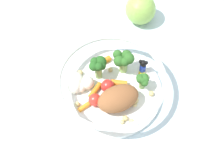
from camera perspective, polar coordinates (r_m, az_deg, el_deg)
The scene contains 3 objects.
ground_plane at distance 0.66m, azimuth -0.09°, elevation -1.52°, with size 2.40×2.40×0.00m, color silver.
food_container at distance 0.63m, azimuth -0.14°, elevation -0.15°, with size 0.21×0.21×0.07m.
loose_apple at distance 0.75m, azimuth 5.00°, elevation 12.90°, with size 0.07×0.07×0.08m.
Camera 1 is at (0.07, -0.31, 0.58)m, focal length 52.35 mm.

